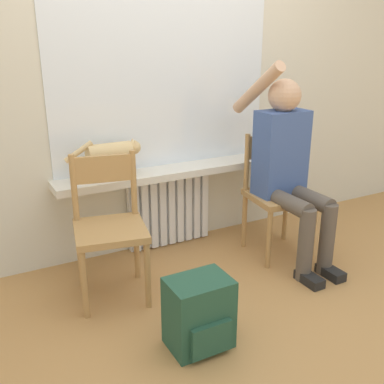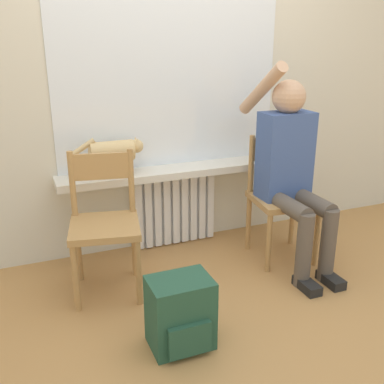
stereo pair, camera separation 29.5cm
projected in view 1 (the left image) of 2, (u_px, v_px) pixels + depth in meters
The scene contains 10 objects.
ground_plane at pixel (261, 323), 2.46m from camera, with size 12.00×12.00×0.00m, color #B27F47.
wall_with_window at pixel (162, 58), 3.04m from camera, with size 7.00×0.06×2.70m.
radiator at pixel (169, 209), 3.32m from camera, with size 0.63×0.08×0.56m.
windowsill at pixel (173, 172), 3.16m from camera, with size 1.67×0.24×0.05m.
window_glass at pixel (164, 69), 3.03m from camera, with size 1.61×0.01×1.33m.
chair_left at pixel (109, 225), 2.61m from camera, with size 0.47×0.47×0.85m.
chair_right at pixel (277, 192), 3.16m from camera, with size 0.45×0.45×0.85m.
person at pixel (288, 163), 2.99m from camera, with size 0.36×0.95×1.35m.
cat at pixel (111, 154), 2.90m from camera, with size 0.51×0.14×0.26m.
backpack at pixel (199, 314), 2.23m from camera, with size 0.31×0.26×0.37m.
Camera 1 is at (-1.32, -1.66, 1.49)m, focal length 42.00 mm.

